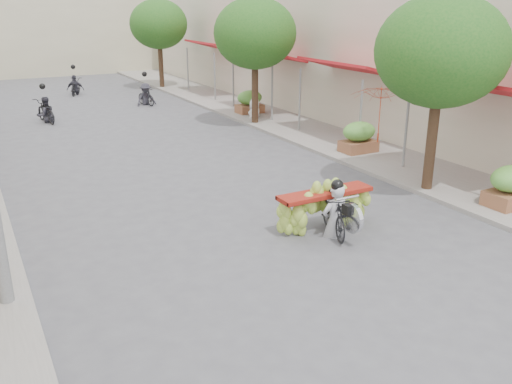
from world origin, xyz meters
name	(u,v)px	position (x,y,z in m)	size (l,w,h in m)	color
ground	(366,309)	(0.00, 0.00, 0.00)	(120.00, 120.00, 0.00)	#515055
sidewalk_right	(275,116)	(7.00, 15.00, 0.06)	(4.00, 60.00, 0.12)	gray
shophouse_row_right	(379,48)	(11.99, 14.00, 3.00)	(9.77, 40.00, 6.00)	beige
far_building	(35,24)	(0.00, 38.00, 3.50)	(20.00, 6.00, 7.00)	#BDB495
street_tree_near	(441,52)	(5.40, 4.00, 3.78)	(3.40, 3.40, 5.25)	#3A2719
street_tree_mid	(255,34)	(5.40, 14.00, 3.78)	(3.40, 3.40, 5.25)	#3A2719
street_tree_far	(159,24)	(5.40, 26.00, 3.78)	(3.40, 3.40, 5.25)	#3A2719
produce_crate_near	(512,183)	(6.20, 2.00, 0.71)	(1.20, 0.88, 1.16)	brown
produce_crate_mid	(359,135)	(6.20, 8.00, 0.71)	(1.20, 0.88, 1.16)	brown
produce_crate_far	(250,100)	(6.20, 16.00, 0.71)	(1.20, 0.88, 1.16)	brown
banana_motorbike	(331,202)	(1.38, 2.98, 0.74)	(2.31, 1.85, 2.25)	black
market_umbrella	(383,85)	(6.17, 6.94, 2.52)	(2.49, 2.49, 1.85)	#A23115
pedestrian	(255,98)	(5.93, 15.01, 0.95)	(0.95, 0.80, 1.66)	white
bg_motorbike_a	(45,106)	(-2.42, 18.83, 0.73)	(0.99, 1.86, 1.95)	black
bg_motorbike_b	(145,88)	(2.76, 20.87, 0.88)	(1.16, 1.57, 1.95)	black
bg_motorbike_c	(75,81)	(0.24, 26.02, 0.79)	(1.23, 1.75, 1.95)	black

